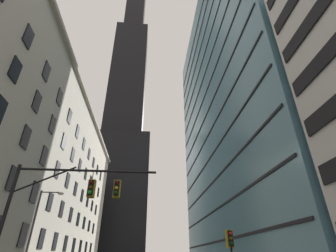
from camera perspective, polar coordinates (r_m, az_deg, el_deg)
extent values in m
cube|color=beige|center=(44.28, -31.06, -8.26)|extent=(14.49, 68.57, 28.84)
cube|color=#B2A893|center=(47.54, -18.70, 6.44)|extent=(0.70, 68.57, 0.60)
cube|color=black|center=(30.11, -30.94, -21.12)|extent=(0.14, 1.40, 2.20)
cube|color=black|center=(34.74, -27.61, -22.43)|extent=(0.14, 1.40, 2.20)
cube|color=black|center=(39.46, -25.02, -23.38)|extent=(0.14, 1.40, 2.20)
cube|color=black|center=(44.24, -22.97, -24.10)|extent=(0.14, 1.40, 2.20)
cube|color=black|center=(49.06, -21.30, -24.66)|extent=(0.14, 1.40, 2.20)
cube|color=black|center=(53.92, -19.92, -25.11)|extent=(0.14, 1.40, 2.20)
cube|color=black|center=(58.80, -18.76, -25.47)|extent=(0.14, 1.40, 2.20)
cube|color=black|center=(63.70, -17.78, -25.77)|extent=(0.14, 1.40, 2.20)
cube|color=black|center=(26.31, -32.76, -10.43)|extent=(0.14, 1.40, 2.20)
cube|color=black|center=(30.70, -28.93, -13.51)|extent=(0.14, 1.40, 2.20)
cube|color=black|center=(35.25, -26.02, -15.77)|extent=(0.14, 1.40, 2.20)
cube|color=black|center=(39.91, -23.73, -17.47)|extent=(0.14, 1.40, 2.20)
cube|color=black|center=(44.64, -21.90, -18.80)|extent=(0.14, 1.40, 2.20)
cube|color=black|center=(49.42, -20.39, -19.86)|extent=(0.14, 1.40, 2.20)
cube|color=black|center=(54.25, -19.14, -20.73)|extent=(0.14, 1.40, 2.20)
cube|color=black|center=(59.10, -18.08, -21.44)|extent=(0.14, 1.40, 2.20)
cube|color=black|center=(63.97, -17.18, -22.04)|extent=(0.14, 1.40, 2.20)
cube|color=black|center=(27.63, -30.48, -2.26)|extent=(0.14, 1.40, 2.20)
cube|color=black|center=(31.83, -27.16, -6.30)|extent=(0.14, 1.40, 2.20)
cube|color=black|center=(36.24, -24.59, -9.37)|extent=(0.14, 1.40, 2.20)
cube|color=black|center=(40.79, -22.56, -11.75)|extent=(0.14, 1.40, 2.20)
cube|color=black|center=(45.43, -20.91, -13.64)|extent=(0.14, 1.40, 2.20)
cube|color=black|center=(50.13, -19.56, -15.17)|extent=(0.14, 1.40, 2.20)
cube|color=black|center=(54.90, -18.42, -16.42)|extent=(0.14, 1.40, 2.20)
cube|color=black|center=(59.70, -17.45, -17.48)|extent=(0.14, 1.40, 2.20)
cube|color=black|center=(64.53, -16.62, -18.37)|extent=(0.14, 1.40, 2.20)
cube|color=black|center=(25.87, -32.30, 11.13)|extent=(0.14, 1.40, 2.20)
cube|color=black|center=(29.49, -28.47, 5.04)|extent=(0.14, 1.40, 2.20)
cube|color=black|center=(33.46, -25.57, 0.31)|extent=(0.14, 1.40, 2.20)
cube|color=black|center=(37.68, -23.31, -3.38)|extent=(0.14, 1.40, 2.20)
cube|color=black|center=(42.07, -21.49, -6.32)|extent=(0.14, 1.40, 2.20)
cube|color=black|center=(46.58, -20.01, -8.68)|extent=(0.14, 1.40, 2.20)
cube|color=black|center=(51.18, -18.78, -10.63)|extent=(0.14, 1.40, 2.20)
cube|color=black|center=(55.85, -17.74, -12.24)|extent=(0.14, 1.40, 2.20)
cube|color=black|center=(60.58, -16.86, -13.61)|extent=(0.14, 1.40, 2.20)
cube|color=black|center=(65.34, -16.09, -14.77)|extent=(0.14, 1.40, 2.20)
cube|color=black|center=(28.48, -30.01, 17.73)|extent=(0.14, 1.40, 2.20)
cube|color=black|center=(31.79, -26.69, 11.37)|extent=(0.14, 1.40, 2.20)
cube|color=black|center=(35.51, -24.15, 6.24)|extent=(0.14, 1.40, 2.20)
cube|color=black|center=(39.51, -22.14, 2.11)|extent=(0.14, 1.40, 2.20)
cube|color=black|center=(43.72, -20.52, -1.25)|extent=(0.14, 1.40, 2.20)
cube|color=black|center=(48.07, -19.18, -4.00)|extent=(0.14, 1.40, 2.20)
cube|color=black|center=(52.55, -18.07, -6.29)|extent=(0.14, 1.40, 2.20)
cube|color=black|center=(57.11, -17.12, -8.22)|extent=(0.14, 1.40, 2.20)
cube|color=black|center=(61.73, -16.30, -9.86)|extent=(0.14, 1.40, 2.20)
cube|color=black|center=(66.42, -15.60, -11.27)|extent=(0.14, 1.40, 2.20)
cube|color=black|center=(98.72, -11.92, -16.01)|extent=(23.29, 23.29, 45.72)
cube|color=black|center=(123.49, -9.28, 10.21)|extent=(16.30, 16.30, 66.50)
cube|color=teal|center=(47.32, 17.19, 4.74)|extent=(14.61, 44.87, 54.08)
cube|color=black|center=(37.56, 11.23, -25.14)|extent=(0.12, 43.87, 0.24)
cube|color=black|center=(38.00, 10.63, -19.13)|extent=(0.12, 43.87, 0.24)
cube|color=black|center=(38.85, 10.09, -13.32)|extent=(0.12, 43.87, 0.24)
cube|color=black|center=(40.08, 9.60, -7.81)|extent=(0.12, 43.87, 0.24)
cube|color=black|center=(41.66, 9.16, -2.68)|extent=(0.12, 43.87, 0.24)
cube|color=black|center=(43.55, 8.75, 2.05)|extent=(0.12, 43.87, 0.24)
cube|color=black|center=(45.71, 8.38, 6.35)|extent=(0.12, 43.87, 0.24)
cube|color=black|center=(48.11, 8.04, 10.25)|extent=(0.12, 43.87, 0.24)
cube|color=black|center=(50.71, 7.73, 13.76)|extent=(0.12, 43.87, 0.24)
cube|color=black|center=(53.49, 7.43, 16.92)|extent=(0.12, 43.87, 0.24)
cube|color=black|center=(56.41, 7.16, 19.76)|extent=(0.12, 43.87, 0.24)
cube|color=black|center=(59.46, 6.91, 22.31)|extent=(0.12, 43.87, 0.24)
cylinder|color=black|center=(16.59, -34.50, -18.54)|extent=(0.20, 0.20, 6.71)
cylinder|color=black|center=(15.78, -18.09, -9.97)|extent=(8.20, 0.14, 0.14)
cylinder|color=black|center=(16.35, -26.97, -11.12)|extent=(3.36, 0.10, 1.69)
cylinder|color=black|center=(15.63, -17.27, -11.08)|extent=(0.04, 0.04, 0.60)
cube|color=black|center=(15.44, -17.68, -13.72)|extent=(0.30, 0.30, 0.90)
cube|color=olive|center=(15.60, -17.56, -13.89)|extent=(0.40, 0.40, 1.04)
sphere|color=#450808|center=(15.35, -17.63, -12.56)|extent=(0.20, 0.20, 0.20)
sphere|color=#4B3A08|center=(15.28, -17.79, -13.57)|extent=(0.20, 0.20, 0.20)
sphere|color=green|center=(15.22, -17.95, -14.58)|extent=(0.20, 0.20, 0.20)
cylinder|color=black|center=(15.39, -11.70, -11.51)|extent=(0.04, 0.04, 0.60)
cube|color=black|center=(15.19, -11.98, -14.20)|extent=(0.30, 0.30, 0.90)
cube|color=olive|center=(15.35, -11.92, -14.36)|extent=(0.40, 0.40, 1.04)
sphere|color=#450808|center=(15.10, -11.93, -13.02)|extent=(0.20, 0.20, 0.20)
sphere|color=yellow|center=(15.03, -12.04, -14.05)|extent=(0.20, 0.20, 0.20)
sphere|color=#083D10|center=(14.97, -12.15, -15.08)|extent=(0.20, 0.20, 0.20)
cube|color=black|center=(17.08, 14.41, -24.28)|extent=(0.30, 0.30, 0.90)
cube|color=olive|center=(17.25, 14.22, -24.34)|extent=(0.40, 0.40, 1.04)
sphere|color=red|center=(16.95, 14.46, -23.29)|extent=(0.20, 0.20, 0.20)
sphere|color=#4B3A08|center=(16.93, 14.59, -24.23)|extent=(0.20, 0.20, 0.20)
sphere|color=#083D10|center=(16.92, 14.72, -25.17)|extent=(0.20, 0.20, 0.20)
cylinder|color=#47474C|center=(25.37, -29.57, -21.13)|extent=(0.18, 0.18, 7.29)
cylinder|color=#47474C|center=(25.55, -25.78, -13.87)|extent=(1.78, 0.10, 0.10)
ellipsoid|color=#EFE5C6|center=(25.24, -23.89, -14.34)|extent=(0.56, 0.32, 0.24)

